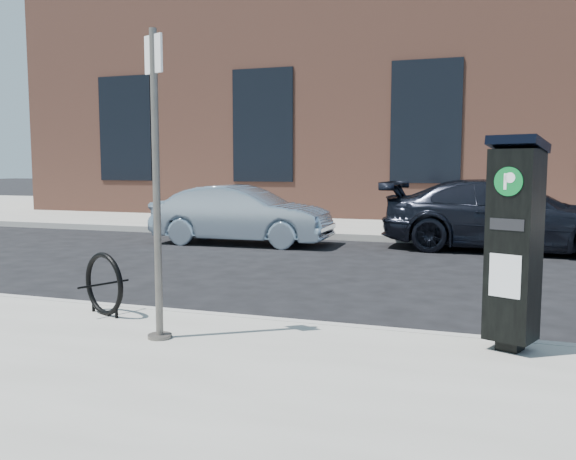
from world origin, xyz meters
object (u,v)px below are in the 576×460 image
at_px(car_dark, 507,215).
at_px(sign_pole, 156,188).
at_px(bike_rack, 104,284).
at_px(car_silver, 242,215).
at_px(parking_kiosk, 514,242).

bearing_deg(car_dark, sign_pole, 161.95).
height_order(bike_rack, car_silver, car_silver).
bearing_deg(parking_kiosk, car_dark, 112.20).
distance_m(car_silver, car_dark, 5.66).
bearing_deg(car_silver, sign_pole, -164.35).
bearing_deg(car_dark, parking_kiosk, -177.89).
relative_size(sign_pole, car_silver, 0.71).
relative_size(parking_kiosk, car_dark, 0.37).
bearing_deg(bike_rack, parking_kiosk, 23.76).
distance_m(sign_pole, car_dark, 9.04).
height_order(sign_pole, car_dark, sign_pole).
relative_size(sign_pole, car_dark, 0.56).
distance_m(parking_kiosk, bike_rack, 4.19).
bearing_deg(bike_rack, car_silver, 123.77).
xyz_separation_m(bike_rack, car_silver, (-1.42, 7.05, 0.17)).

